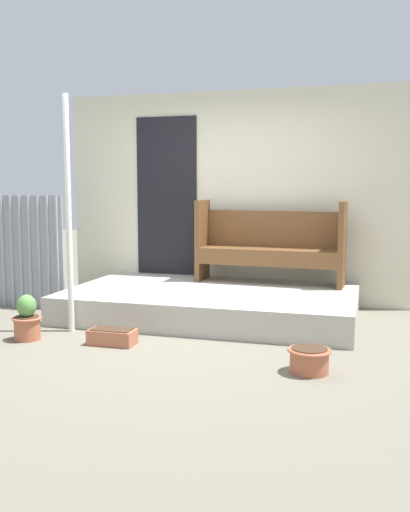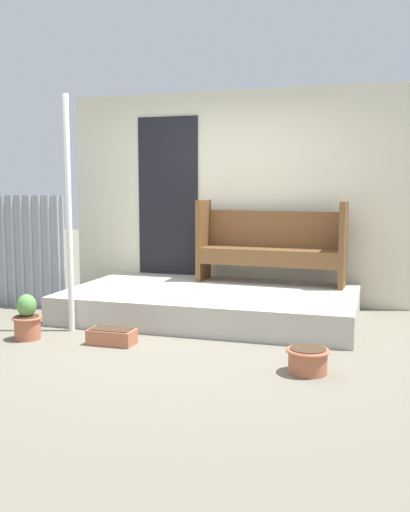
# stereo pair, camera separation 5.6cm
# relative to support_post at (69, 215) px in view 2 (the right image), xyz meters

# --- Properties ---
(ground_plane) EXTENTS (24.00, 24.00, 0.00)m
(ground_plane) POSITION_rel_support_post_xyz_m (1.10, 0.08, -1.16)
(ground_plane) COLOR #706B5B
(porch_slab) EXTENTS (3.12, 1.87, 0.30)m
(porch_slab) POSITION_rel_support_post_xyz_m (1.17, 1.02, -1.01)
(porch_slab) COLOR #B7B2A5
(porch_slab) RESTS_ON ground_plane
(house_wall) EXTENTS (4.32, 0.08, 2.60)m
(house_wall) POSITION_rel_support_post_xyz_m (1.13, 1.98, 0.14)
(house_wall) COLOR beige
(house_wall) RESTS_ON ground_plane
(support_post) EXTENTS (0.06, 0.06, 2.31)m
(support_post) POSITION_rel_support_post_xyz_m (0.00, 0.00, 0.00)
(support_post) COLOR white
(support_post) RESTS_ON ground_plane
(bench) EXTENTS (1.74, 0.49, 0.97)m
(bench) POSITION_rel_support_post_xyz_m (1.70, 1.65, -0.37)
(bench) COLOR brown
(bench) RESTS_ON porch_slab
(flower_pot_left) EXTENTS (0.28, 0.28, 0.43)m
(flower_pot_left) POSITION_rel_support_post_xyz_m (-0.24, -0.40, -0.97)
(flower_pot_left) COLOR #B26042
(flower_pot_left) RESTS_ON ground_plane
(flower_pot_middle) EXTENTS (0.34, 0.34, 0.20)m
(flower_pot_middle) POSITION_rel_support_post_xyz_m (2.41, -0.64, -1.05)
(flower_pot_middle) COLOR #B26042
(flower_pot_middle) RESTS_ON ground_plane
(planter_box_rect) EXTENTS (0.42, 0.22, 0.15)m
(planter_box_rect) POSITION_rel_support_post_xyz_m (0.60, -0.33, -1.08)
(planter_box_rect) COLOR #B76647
(planter_box_rect) RESTS_ON ground_plane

